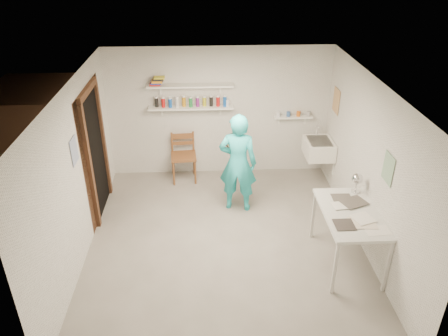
{
  "coord_description": "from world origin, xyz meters",
  "views": [
    {
      "loc": [
        -0.28,
        -5.19,
        4.06
      ],
      "look_at": [
        0.0,
        0.4,
        1.05
      ],
      "focal_mm": 35.0,
      "sensor_mm": 36.0,
      "label": 1
    }
  ],
  "objects_px": {
    "wooden_chair": "(184,156)",
    "work_table": "(348,238)",
    "man": "(238,163)",
    "belfast_sink": "(319,148)",
    "desk_lamp": "(357,179)",
    "wall_clock": "(234,142)"
  },
  "relations": [
    {
      "from": "work_table",
      "to": "desk_lamp",
      "type": "relative_size",
      "value": 8.0
    },
    {
      "from": "belfast_sink",
      "to": "man",
      "type": "height_order",
      "value": "man"
    },
    {
      "from": "belfast_sink",
      "to": "work_table",
      "type": "bearing_deg",
      "value": -92.86
    },
    {
      "from": "man",
      "to": "belfast_sink",
      "type": "bearing_deg",
      "value": -141.98
    },
    {
      "from": "wall_clock",
      "to": "work_table",
      "type": "xyz_separation_m",
      "value": [
        1.44,
        -1.67,
        -0.7
      ]
    },
    {
      "from": "wall_clock",
      "to": "desk_lamp",
      "type": "distance_m",
      "value": 2.01
    },
    {
      "from": "belfast_sink",
      "to": "wall_clock",
      "type": "distance_m",
      "value": 1.69
    },
    {
      "from": "wooden_chair",
      "to": "wall_clock",
      "type": "bearing_deg",
      "value": -45.97
    },
    {
      "from": "wall_clock",
      "to": "desk_lamp",
      "type": "xyz_separation_m",
      "value": [
        1.64,
        -1.17,
        -0.06
      ]
    },
    {
      "from": "wall_clock",
      "to": "work_table",
      "type": "bearing_deg",
      "value": -37.83
    },
    {
      "from": "work_table",
      "to": "wooden_chair",
      "type": "bearing_deg",
      "value": 133.31
    },
    {
      "from": "wooden_chair",
      "to": "man",
      "type": "bearing_deg",
      "value": -51.58
    },
    {
      "from": "man",
      "to": "desk_lamp",
      "type": "relative_size",
      "value": 10.73
    },
    {
      "from": "man",
      "to": "desk_lamp",
      "type": "xyz_separation_m",
      "value": [
        1.6,
        -0.95,
        0.22
      ]
    },
    {
      "from": "man",
      "to": "work_table",
      "type": "height_order",
      "value": "man"
    },
    {
      "from": "wooden_chair",
      "to": "belfast_sink",
      "type": "bearing_deg",
      "value": -9.82
    },
    {
      "from": "man",
      "to": "wall_clock",
      "type": "distance_m",
      "value": 0.35
    },
    {
      "from": "belfast_sink",
      "to": "desk_lamp",
      "type": "height_order",
      "value": "desk_lamp"
    },
    {
      "from": "belfast_sink",
      "to": "wall_clock",
      "type": "relative_size",
      "value": 2.0
    },
    {
      "from": "wooden_chair",
      "to": "work_table",
      "type": "distance_m",
      "value": 3.36
    },
    {
      "from": "belfast_sink",
      "to": "wall_clock",
      "type": "xyz_separation_m",
      "value": [
        -1.55,
        -0.54,
        0.41
      ]
    },
    {
      "from": "belfast_sink",
      "to": "wooden_chair",
      "type": "distance_m",
      "value": 2.43
    }
  ]
}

